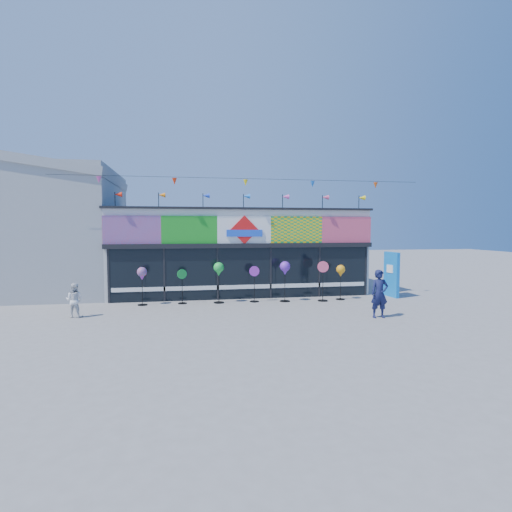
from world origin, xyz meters
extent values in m
plane|color=slate|center=(0.00, 0.00, 0.00)|extent=(80.00, 80.00, 0.00)
cube|color=silver|center=(0.00, 6.00, 2.00)|extent=(12.00, 5.00, 4.00)
cube|color=black|center=(0.00, 3.44, 1.15)|extent=(11.60, 0.12, 2.30)
cube|color=black|center=(0.00, 3.40, 2.40)|extent=(12.00, 0.30, 0.20)
cube|color=white|center=(0.00, 3.41, 0.55)|extent=(11.40, 0.10, 0.18)
cube|color=black|center=(0.00, 6.00, 4.05)|extent=(12.20, 5.20, 0.10)
cube|color=black|center=(-5.80, 3.43, 1.15)|extent=(0.08, 0.14, 2.30)
cube|color=black|center=(-3.50, 3.43, 1.15)|extent=(0.08, 0.14, 2.30)
cube|color=black|center=(-1.20, 3.43, 1.15)|extent=(0.08, 0.14, 2.30)
cube|color=black|center=(1.20, 3.43, 1.15)|extent=(0.08, 0.14, 2.30)
cube|color=black|center=(3.50, 3.43, 1.15)|extent=(0.08, 0.14, 2.30)
cube|color=black|center=(5.80, 3.43, 1.15)|extent=(0.08, 0.14, 2.30)
cube|color=red|center=(-4.80, 3.42, 3.10)|extent=(2.40, 0.08, 1.20)
cube|color=#17961E|center=(-2.40, 3.42, 3.10)|extent=(2.40, 0.08, 1.20)
cube|color=white|center=(0.00, 3.42, 3.10)|extent=(2.40, 0.08, 1.20)
cube|color=yellow|center=(2.40, 3.42, 3.10)|extent=(2.40, 0.08, 1.20)
cube|color=#D74765|center=(4.80, 3.42, 3.10)|extent=(2.40, 0.08, 1.20)
cube|color=red|center=(0.00, 3.36, 3.10)|extent=(1.27, 0.06, 1.27)
cube|color=blue|center=(0.00, 3.34, 2.95)|extent=(1.60, 0.05, 0.30)
cube|color=blue|center=(-3.92, 3.48, 0.98)|extent=(0.78, 0.03, 0.78)
cube|color=#19A419|center=(-2.35, 3.48, 1.33)|extent=(0.92, 0.03, 0.92)
cube|color=#D9485F|center=(-0.78, 3.48, 1.48)|extent=(0.78, 0.03, 0.78)
cube|color=#FF430D|center=(0.78, 3.48, 0.91)|extent=(0.92, 0.03, 0.92)
cube|color=yellow|center=(2.35, 3.48, 1.24)|extent=(0.78, 0.03, 0.78)
cube|color=#AB24A2|center=(3.92, 3.48, 1.54)|extent=(0.92, 0.03, 0.92)
cylinder|color=black|center=(-5.50, 3.65, 4.35)|extent=(0.03, 0.03, 0.70)
cone|color=red|center=(-5.36, 3.65, 4.60)|extent=(0.30, 0.22, 0.22)
cylinder|color=black|center=(-3.70, 3.65, 4.35)|extent=(0.03, 0.03, 0.70)
cone|color=orange|center=(-3.56, 3.65, 4.60)|extent=(0.30, 0.22, 0.22)
cylinder|color=black|center=(-1.80, 3.65, 4.35)|extent=(0.03, 0.03, 0.70)
cone|color=blue|center=(-1.66, 3.65, 4.60)|extent=(0.30, 0.22, 0.22)
cylinder|color=black|center=(0.00, 3.65, 4.35)|extent=(0.03, 0.03, 0.70)
cone|color=blue|center=(0.14, 3.65, 4.60)|extent=(0.30, 0.22, 0.22)
cylinder|color=black|center=(1.80, 3.65, 4.35)|extent=(0.03, 0.03, 0.70)
cone|color=#EE4FB6|center=(1.94, 3.65, 4.60)|extent=(0.30, 0.22, 0.22)
cylinder|color=black|center=(3.70, 3.65, 4.35)|extent=(0.03, 0.03, 0.70)
cone|color=#E04A79|center=(3.84, 3.65, 4.60)|extent=(0.30, 0.22, 0.22)
cylinder|color=black|center=(5.50, 3.65, 4.35)|extent=(0.03, 0.03, 0.70)
cone|color=yellow|center=(5.64, 3.65, 4.60)|extent=(0.30, 0.22, 0.22)
cylinder|color=black|center=(0.00, 3.00, 5.30)|extent=(16.00, 0.01, 0.01)
cone|color=#DF4A9E|center=(-6.00, 3.00, 5.12)|extent=(0.20, 0.20, 0.28)
cone|color=#FB300D|center=(-3.00, 3.00, 5.12)|extent=(0.20, 0.20, 0.28)
cone|color=yellow|center=(0.00, 3.00, 5.12)|extent=(0.20, 0.20, 0.28)
cone|color=blue|center=(3.00, 3.00, 5.12)|extent=(0.20, 0.20, 0.28)
cone|color=#DC5314|center=(6.00, 3.00, 5.12)|extent=(0.20, 0.20, 0.28)
cube|color=#95989A|center=(-10.00, 7.00, 3.00)|extent=(8.00, 7.00, 6.00)
cube|color=#95989A|center=(-10.00, 7.00, 6.10)|extent=(8.18, 7.20, 1.54)
cube|color=blue|center=(6.79, 2.82, 1.04)|extent=(0.25, 1.05, 2.07)
cube|color=white|center=(6.71, 2.82, 1.30)|extent=(0.09, 0.47, 0.36)
cylinder|color=black|center=(-4.35, 2.68, 0.02)|extent=(0.40, 0.40, 0.03)
cylinder|color=black|center=(-4.35, 2.68, 0.68)|extent=(0.02, 0.02, 1.30)
sphere|color=purple|center=(-4.35, 2.68, 1.38)|extent=(0.40, 0.40, 0.40)
cone|color=purple|center=(-4.35, 2.68, 1.13)|extent=(0.20, 0.20, 0.18)
cylinder|color=black|center=(-2.74, 2.74, 0.01)|extent=(0.37, 0.37, 0.03)
cylinder|color=black|center=(-2.74, 2.74, 0.63)|extent=(0.02, 0.02, 1.20)
cylinder|color=green|center=(-2.74, 2.74, 1.25)|extent=(0.40, 0.17, 0.41)
cylinder|color=black|center=(-1.21, 2.64, 0.02)|extent=(0.44, 0.44, 0.03)
cylinder|color=black|center=(-1.21, 2.64, 0.75)|extent=(0.03, 0.03, 1.43)
sphere|color=green|center=(-1.21, 2.64, 1.52)|extent=(0.44, 0.44, 0.44)
cone|color=green|center=(-1.21, 2.64, 1.24)|extent=(0.22, 0.22, 0.20)
cylinder|color=black|center=(0.32, 2.63, 0.01)|extent=(0.39, 0.39, 0.03)
cylinder|color=black|center=(0.32, 2.63, 0.67)|extent=(0.02, 0.02, 1.28)
cylinder|color=purple|center=(0.32, 2.63, 1.33)|extent=(0.43, 0.14, 0.43)
cylinder|color=black|center=(1.63, 2.48, 0.02)|extent=(0.44, 0.44, 0.03)
cylinder|color=black|center=(1.63, 2.48, 0.75)|extent=(0.03, 0.03, 1.44)
sphere|color=purple|center=(1.63, 2.48, 1.53)|extent=(0.44, 0.44, 0.44)
cone|color=purple|center=(1.63, 2.48, 1.25)|extent=(0.22, 0.22, 0.20)
cylinder|color=black|center=(3.29, 2.30, 0.02)|extent=(0.44, 0.44, 0.03)
cylinder|color=black|center=(3.29, 2.30, 0.75)|extent=(0.03, 0.03, 1.44)
cylinder|color=#E84D72|center=(3.29, 2.30, 1.50)|extent=(0.49, 0.10, 0.49)
cylinder|color=black|center=(4.18, 2.50, 0.01)|extent=(0.39, 0.39, 0.03)
cylinder|color=black|center=(4.18, 2.50, 0.67)|extent=(0.02, 0.02, 1.28)
sphere|color=orange|center=(4.18, 2.50, 1.36)|extent=(0.39, 0.39, 0.39)
cone|color=orange|center=(4.18, 2.50, 1.11)|extent=(0.20, 0.20, 0.18)
imported|color=#141940|center=(4.16, -1.14, 0.85)|extent=(0.65, 0.45, 1.71)
imported|color=white|center=(-6.50, 0.80, 0.61)|extent=(0.65, 0.45, 1.23)
camera|label=1|loc=(-2.57, -14.14, 3.17)|focal=28.00mm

